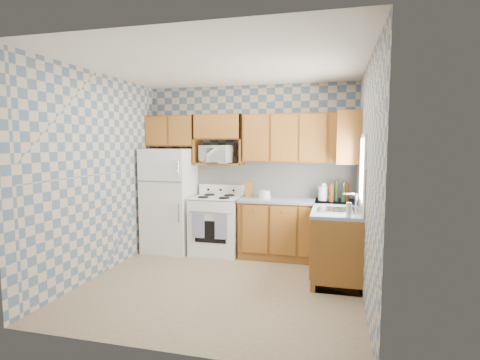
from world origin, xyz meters
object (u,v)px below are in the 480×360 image
at_px(refrigerator, 170,200).
at_px(microwave, 218,154).
at_px(stove_body, 217,225).
at_px(electric_kettle, 324,193).

distance_m(refrigerator, microwave, 1.10).
height_order(refrigerator, stove_body, refrigerator).
bearing_deg(stove_body, microwave, 96.99).
relative_size(microwave, electric_kettle, 2.55).
relative_size(stove_body, microwave, 1.72).
height_order(stove_body, microwave, microwave).
bearing_deg(electric_kettle, refrigerator, -178.82).
height_order(microwave, electric_kettle, microwave).
bearing_deg(microwave, electric_kettle, 11.52).
distance_m(stove_body, electric_kettle, 1.77).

